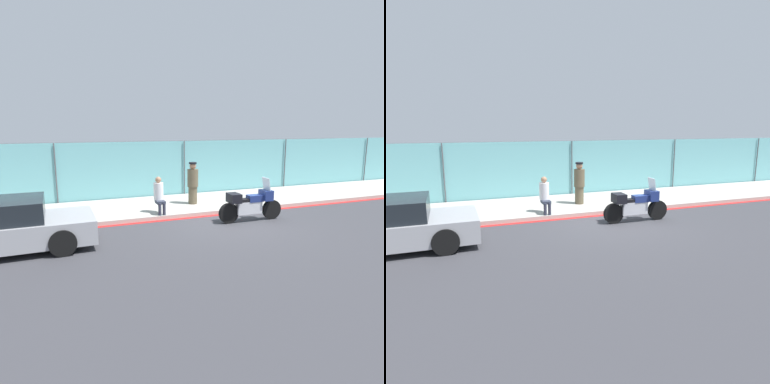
% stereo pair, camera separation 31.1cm
% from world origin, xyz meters
% --- Properties ---
extents(ground_plane, '(120.00, 120.00, 0.00)m').
position_xyz_m(ground_plane, '(0.00, 0.00, 0.00)').
color(ground_plane, '#38383D').
extents(sidewalk, '(39.27, 3.36, 0.14)m').
position_xyz_m(sidewalk, '(0.00, 2.69, 0.07)').
color(sidewalk, '#ADA89E').
rests_on(sidewalk, ground_plane).
extents(curb_paint_stripe, '(39.27, 0.18, 0.01)m').
position_xyz_m(curb_paint_stripe, '(0.00, 0.92, 0.00)').
color(curb_paint_stripe, red).
rests_on(curb_paint_stripe, ground_plane).
extents(storefront_fence, '(37.31, 0.17, 2.48)m').
position_xyz_m(storefront_fence, '(0.00, 4.45, 1.24)').
color(storefront_fence, '#6BB2B7').
rests_on(storefront_fence, ground_plane).
extents(motorcycle, '(2.28, 0.52, 1.44)m').
position_xyz_m(motorcycle, '(0.71, -0.16, 0.58)').
color(motorcycle, black).
rests_on(motorcycle, ground_plane).
extents(officer_standing, '(0.42, 0.42, 1.62)m').
position_xyz_m(officer_standing, '(-0.35, 2.38, 0.96)').
color(officer_standing, brown).
rests_on(officer_standing, sidewalk).
extents(person_seated_on_curb, '(0.34, 0.64, 1.27)m').
position_xyz_m(person_seated_on_curb, '(-1.96, 1.46, 0.84)').
color(person_seated_on_curb, '#2D3342').
rests_on(person_seated_on_curb, sidewalk).
extents(parked_car_left_down_street, '(4.46, 2.08, 1.33)m').
position_xyz_m(parked_car_left_down_street, '(-6.59, -0.40, 0.64)').
color(parked_car_left_down_street, '#9E9EA3').
rests_on(parked_car_left_down_street, ground_plane).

